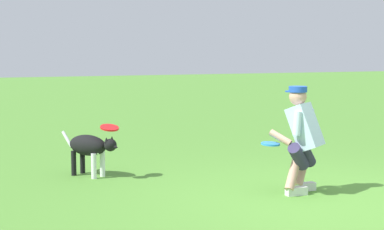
{
  "coord_description": "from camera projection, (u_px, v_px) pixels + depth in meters",
  "views": [
    {
      "loc": [
        3.86,
        6.21,
        1.79
      ],
      "look_at": [
        1.1,
        -1.36,
        0.9
      ],
      "focal_mm": 59.67,
      "sensor_mm": 36.0,
      "label": 1
    }
  ],
  "objects": [
    {
      "name": "ground_plane",
      "position": [
        323.0,
        201.0,
        7.31
      ],
      "size": [
        60.0,
        60.0,
        0.0
      ],
      "primitive_type": "plane",
      "color": "#508B33"
    },
    {
      "name": "person",
      "position": [
        302.0,
        136.0,
        7.66
      ],
      "size": [
        0.71,
        0.56,
        1.29
      ],
      "rotation": [
        0.0,
        0.0,
        -0.9
      ],
      "color": "silver",
      "rests_on": "ground_plane"
    },
    {
      "name": "dog",
      "position": [
        90.0,
        147.0,
        8.66
      ],
      "size": [
        0.66,
        0.89,
        0.59
      ],
      "rotation": [
        0.0,
        0.0,
        2.19
      ],
      "color": "black",
      "rests_on": "ground_plane"
    },
    {
      "name": "frisbee_flying",
      "position": [
        110.0,
        128.0,
        8.5
      ],
      "size": [
        0.34,
        0.34,
        0.09
      ],
      "primitive_type": "cylinder",
      "rotation": [
        0.07,
        0.23,
        2.07
      ],
      "color": "red"
    },
    {
      "name": "frisbee_held",
      "position": [
        271.0,
        144.0,
        7.62
      ],
      "size": [
        0.27,
        0.27,
        0.04
      ],
      "primitive_type": "cylinder",
      "rotation": [
        -0.04,
        0.03,
        1.35
      ],
      "color": "#2D88E4",
      "rests_on": "person"
    }
  ]
}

